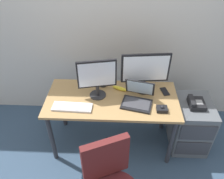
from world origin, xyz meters
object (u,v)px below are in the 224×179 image
coffee_mug (103,82)px  desk_phone (196,103)px  banana (120,89)px  laptop (138,98)px  file_cabinet (190,124)px  cell_phone (165,91)px  monitor_main (145,70)px  monitor_side (97,77)px  keyboard (72,107)px  trackball_mouse (162,109)px

coffee_mug → desk_phone: bearing=-10.8°
banana → laptop: bearing=-46.2°
file_cabinet → cell_phone: cell_phone is taller
monitor_main → monitor_side: (-0.51, -0.12, -0.02)m
monitor_side → laptop: bearing=-11.4°
monitor_side → coffee_mug: (0.05, 0.19, -0.20)m
file_cabinet → cell_phone: size_ratio=4.42×
laptop → banana: 0.28m
monitor_main → keyboard: size_ratio=1.26×
desk_phone → laptop: (-0.65, -0.08, 0.11)m
monitor_side → keyboard: bearing=-139.0°
keyboard → banana: (0.49, 0.32, 0.01)m
monitor_main → desk_phone: bearing=-13.1°
laptop → cell_phone: (0.31, 0.18, -0.05)m
laptop → coffee_mug: bearing=144.7°
keyboard → cell_phone: bearing=17.4°
file_cabinet → coffee_mug: bearing=170.1°
file_cabinet → laptop: laptop is taller
trackball_mouse → cell_phone: size_ratio=0.77×
laptop → cell_phone: size_ratio=2.61×
file_cabinet → laptop: (-0.66, -0.09, 0.46)m
trackball_mouse → keyboard: bearing=-179.9°
monitor_main → banana: (-0.26, -0.01, -0.25)m
desk_phone → monitor_side: size_ratio=0.45×
desk_phone → coffee_mug: 1.06m
file_cabinet → coffee_mug: 1.16m
cell_phone → banana: 0.50m
desk_phone → coffee_mug: (-1.04, 0.20, 0.11)m
desk_phone → trackball_mouse: (-0.41, -0.20, 0.08)m
monitor_main → coffee_mug: size_ratio=5.22×
trackball_mouse → file_cabinet: bearing=27.5°
keyboard → monitor_main: bearing=24.0°
keyboard → coffee_mug: coffee_mug is taller
laptop → trackball_mouse: (0.24, -0.13, -0.03)m
monitor_side → desk_phone: bearing=-0.6°
keyboard → cell_phone: 1.04m
monitor_main → trackball_mouse: bearing=-63.6°
trackball_mouse → laptop: bearing=152.4°
keyboard → trackball_mouse: 0.92m
keyboard → coffee_mug: 0.50m
monitor_main → trackball_mouse: size_ratio=4.74×
desk_phone → banana: bearing=171.7°
monitor_main → keyboard: bearing=-156.0°
coffee_mug → cell_phone: bearing=-7.3°
cell_phone → monitor_main: bearing=159.9°
file_cabinet → monitor_main: bearing=168.7°
monitor_main → monitor_side: 0.52m
file_cabinet → banana: (-0.85, 0.11, 0.43)m
monitor_side → monitor_main: bearing=13.5°
file_cabinet → laptop: 0.81m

